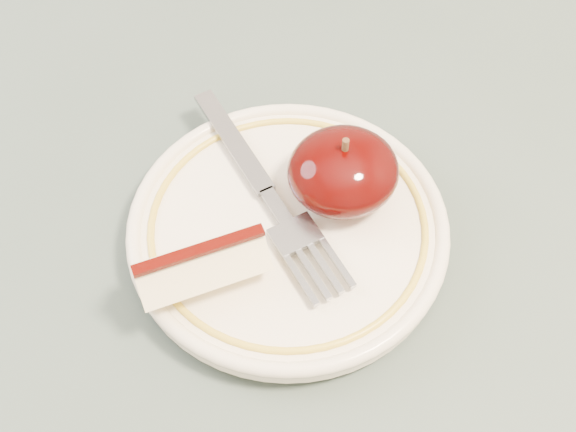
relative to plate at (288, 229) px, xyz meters
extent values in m
cylinder|color=brown|center=(0.31, 0.31, -0.41)|extent=(0.05, 0.05, 0.71)
cube|color=#3F4E48|center=(-0.09, -0.09, -0.03)|extent=(0.90, 0.90, 0.04)
cylinder|color=#EEE2C7|center=(0.00, 0.00, -0.01)|extent=(0.10, 0.10, 0.01)
cylinder|color=#EEE2C7|center=(0.00, 0.00, 0.00)|extent=(0.19, 0.19, 0.01)
torus|color=#EEE2C7|center=(0.00, 0.00, 0.00)|extent=(0.19, 0.19, 0.01)
torus|color=gold|center=(0.00, 0.00, 0.00)|extent=(0.16, 0.16, 0.00)
ellipsoid|color=black|center=(0.04, 0.02, 0.02)|extent=(0.07, 0.06, 0.04)
cylinder|color=#472D19|center=(0.04, 0.02, 0.05)|extent=(0.00, 0.00, 0.01)
cube|color=#F7EBB6|center=(-0.05, -0.02, 0.02)|extent=(0.08, 0.04, 0.03)
cube|color=#360401|center=(-0.05, -0.02, 0.04)|extent=(0.07, 0.02, 0.00)
cube|color=gray|center=(-0.02, 0.07, 0.01)|extent=(0.03, 0.09, 0.00)
cube|color=gray|center=(0.00, 0.01, 0.01)|extent=(0.01, 0.03, 0.00)
cube|color=gray|center=(0.00, -0.01, 0.01)|extent=(0.03, 0.03, 0.00)
cube|color=gray|center=(0.02, -0.03, 0.01)|extent=(0.01, 0.04, 0.00)
cube|color=gray|center=(0.01, -0.04, 0.01)|extent=(0.01, 0.04, 0.00)
cube|color=gray|center=(0.00, -0.04, 0.01)|extent=(0.01, 0.04, 0.00)
cube|color=gray|center=(0.00, -0.04, 0.01)|extent=(0.01, 0.04, 0.00)
camera|label=1|loc=(-0.06, -0.25, 0.39)|focal=50.00mm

